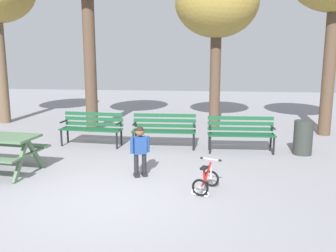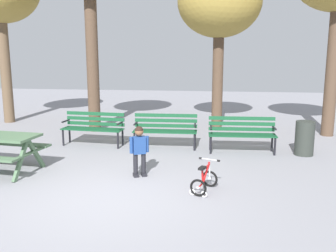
% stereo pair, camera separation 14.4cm
% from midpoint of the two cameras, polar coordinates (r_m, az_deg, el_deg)
% --- Properties ---
extents(ground, '(36.00, 36.00, 0.00)m').
position_cam_midpoint_polar(ground, '(6.38, -10.10, -10.91)').
color(ground, gray).
extents(park_bench_far_left, '(1.63, 0.58, 0.85)m').
position_cam_midpoint_polar(park_bench_far_left, '(9.88, -11.93, -0.00)').
color(park_bench_far_left, '#144728').
rests_on(park_bench_far_left, ground).
extents(park_bench_left, '(1.61, 0.51, 0.85)m').
position_cam_midpoint_polar(park_bench_left, '(9.44, -1.02, -0.28)').
color(park_bench_left, '#144728').
rests_on(park_bench_left, ground).
extents(park_bench_right, '(1.62, 0.54, 0.85)m').
position_cam_midpoint_polar(park_bench_right, '(9.20, 10.63, -0.77)').
color(park_bench_right, '#144728').
rests_on(park_bench_right, ground).
extents(child_standing, '(0.35, 0.25, 1.00)m').
position_cam_midpoint_polar(child_standing, '(7.22, -4.87, -3.29)').
color(child_standing, black).
rests_on(child_standing, ground).
extents(kids_bicycle, '(0.51, 0.63, 0.54)m').
position_cam_midpoint_polar(kids_bicycle, '(6.56, 5.17, -8.25)').
color(kids_bicycle, black).
rests_on(kids_bicycle, ground).
extents(trash_bin, '(0.44, 0.44, 0.81)m').
position_cam_midpoint_polar(trash_bin, '(9.36, 19.53, -1.69)').
color(trash_bin, '#2D332D').
rests_on(trash_bin, ground).
extents(tree_center, '(2.60, 2.60, 5.03)m').
position_cam_midpoint_polar(tree_center, '(12.21, 7.13, 18.10)').
color(tree_center, brown).
rests_on(tree_center, ground).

